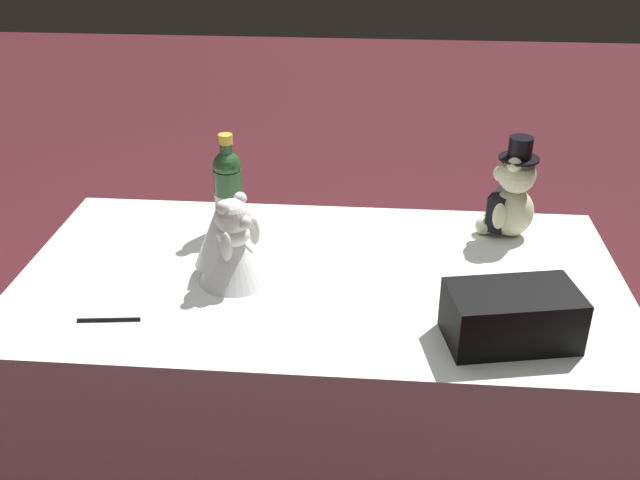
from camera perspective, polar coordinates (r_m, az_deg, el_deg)
name	(u,v)px	position (r m, az deg, el deg)	size (l,w,h in m)	color
ground_plane	(320,479)	(2.32, 0.00, -18.24)	(12.00, 12.00, 0.00)	#47191E
reception_table	(320,385)	(2.07, 0.00, -11.32)	(1.54, 0.82, 0.72)	white
teddy_bear_groom	(511,197)	(2.08, 14.69, 3.29)	(0.16, 0.15, 0.29)	beige
teddy_bear_bride	(230,244)	(1.82, -7.10, -0.31)	(0.23, 0.22, 0.23)	white
champagne_bottle	(229,191)	(2.05, -7.16, 3.84)	(0.08, 0.08, 0.29)	#234A24
signing_pen	(111,320)	(1.75, -16.05, -6.01)	(0.15, 0.03, 0.01)	black
gift_case_black	(512,316)	(1.65, 14.77, -5.78)	(0.31, 0.21, 0.12)	black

